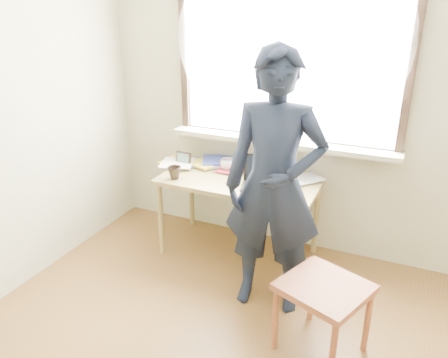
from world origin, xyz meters
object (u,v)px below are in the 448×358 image
at_px(work_chair, 324,295).
at_px(mug_dark, 175,173).
at_px(desk, 239,187).
at_px(laptop, 264,179).
at_px(mug_white, 227,165).
at_px(person, 274,186).

bearing_deg(work_chair, mug_dark, 154.93).
distance_m(desk, laptop, 0.25).
bearing_deg(mug_white, mug_dark, -131.27).
height_order(desk, mug_white, mug_white).
bearing_deg(laptop, person, -63.86).
distance_m(desk, person, 0.71).
bearing_deg(mug_white, laptop, -25.80).
bearing_deg(mug_dark, mug_white, 48.73).
bearing_deg(person, mug_white, 124.62).
relative_size(desk, person, 0.71).
height_order(laptop, work_chair, laptop).
distance_m(mug_dark, person, 0.97).
height_order(desk, person, person).
xyz_separation_m(desk, work_chair, (0.87, -0.82, -0.20)).
relative_size(mug_dark, work_chair, 0.18).
distance_m(mug_dark, work_chair, 1.51).
bearing_deg(desk, laptop, -9.05).
distance_m(work_chair, person, 0.73).
relative_size(laptop, work_chair, 0.64).
xyz_separation_m(laptop, mug_dark, (-0.69, -0.16, -0.00)).
distance_m(mug_white, person, 0.89).
height_order(laptop, mug_dark, laptop).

